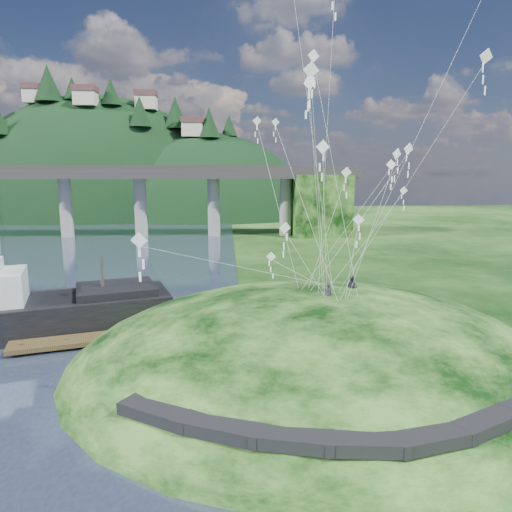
{
  "coord_description": "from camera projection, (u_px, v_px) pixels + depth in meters",
  "views": [
    {
      "loc": [
        1.81,
        -28.36,
        13.21
      ],
      "look_at": [
        4.0,
        6.0,
        7.0
      ],
      "focal_mm": 32.0,
      "sensor_mm": 36.0,
      "label": 1
    }
  ],
  "objects": [
    {
      "name": "work_barge",
      "position": [
        15.0,
        310.0,
        37.59
      ],
      "size": [
        24.98,
        13.56,
        8.44
      ],
      "color": "black",
      "rests_on": "ground"
    },
    {
      "name": "footpath",
      "position": [
        354.0,
        424.0,
        20.61
      ],
      "size": [
        22.29,
        5.84,
        0.83
      ],
      "color": "black",
      "rests_on": "ground"
    },
    {
      "name": "bridge",
      "position": [
        92.0,
        191.0,
        95.52
      ],
      "size": [
        160.0,
        11.0,
        15.0
      ],
      "color": "#2D2B2B",
      "rests_on": "ground"
    },
    {
      "name": "far_ridge",
      "position": [
        88.0,
        238.0,
        148.67
      ],
      "size": [
        153.0,
        70.0,
        94.5
      ],
      "color": "black",
      "rests_on": "ground"
    },
    {
      "name": "kite_flyers",
      "position": [
        346.0,
        277.0,
        33.03
      ],
      "size": [
        3.32,
        3.34,
        1.91
      ],
      "color": "#252531",
      "rests_on": "ground"
    },
    {
      "name": "ground",
      "position": [
        201.0,
        377.0,
        30.09
      ],
      "size": [
        320.0,
        320.0,
        0.0
      ],
      "primitive_type": "plane",
      "color": "black",
      "rests_on": "ground"
    },
    {
      "name": "grass_hill",
      "position": [
        315.0,
        381.0,
        32.82
      ],
      "size": [
        36.0,
        32.0,
        13.0
      ],
      "color": "black",
      "rests_on": "ground"
    },
    {
      "name": "kite_swarm",
      "position": [
        342.0,
        122.0,
        28.89
      ],
      "size": [
        19.96,
        16.77,
        21.39
      ],
      "color": "white",
      "rests_on": "ground"
    },
    {
      "name": "wooden_dock",
      "position": [
        110.0,
        337.0,
        36.14
      ],
      "size": [
        14.71,
        6.24,
        1.05
      ],
      "color": "#3B2D18",
      "rests_on": "ground"
    }
  ]
}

